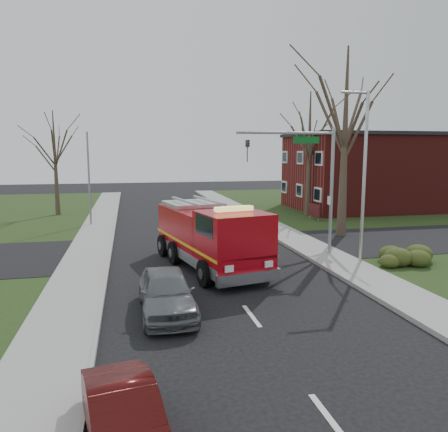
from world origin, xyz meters
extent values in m
plane|color=black|center=(0.00, 0.00, 0.00)|extent=(120.00, 120.00, 0.00)
cube|color=gray|center=(6.20, 0.00, 0.07)|extent=(2.40, 80.00, 0.15)
cube|color=gray|center=(-6.20, 0.00, 0.07)|extent=(2.40, 80.00, 0.15)
cube|color=maroon|center=(19.00, 18.00, 3.50)|extent=(15.00, 10.00, 7.00)
cube|color=black|center=(19.00, 18.00, 7.10)|extent=(15.40, 10.40, 0.30)
cube|color=silver|center=(11.45, 18.00, 2.00)|extent=(0.12, 1.40, 1.20)
cube|color=#481013|center=(10.50, 12.50, 0.90)|extent=(0.12, 2.00, 1.00)
cylinder|color=gray|center=(10.50, 11.70, 0.45)|extent=(0.08, 0.08, 0.90)
cylinder|color=gray|center=(10.50, 13.30, 0.45)|extent=(0.08, 0.08, 0.90)
ellipsoid|color=#314017|center=(9.00, -1.00, 0.58)|extent=(2.80, 2.00, 0.90)
cone|color=#3D2E24|center=(9.50, 6.00, 6.00)|extent=(0.64, 0.64, 12.00)
cone|color=#3D2E24|center=(11.00, 15.00, 5.25)|extent=(0.56, 0.56, 10.50)
cone|color=#3D2E24|center=(-10.00, 20.00, 4.50)|extent=(0.44, 0.44, 9.00)
cylinder|color=gray|center=(6.50, 1.50, 3.40)|extent=(0.18, 0.18, 6.80)
cylinder|color=gray|center=(3.90, 1.50, 6.50)|extent=(5.20, 0.14, 0.14)
cube|color=#0C591E|center=(5.00, 1.50, 6.15)|extent=(1.40, 0.06, 0.35)
imported|color=black|center=(1.90, 1.50, 6.15)|extent=(0.22, 0.18, 1.10)
cylinder|color=#B7BABF|center=(7.20, -0.50, 4.20)|extent=(0.16, 0.16, 8.40)
cylinder|color=#B7BABF|center=(6.50, -0.50, 8.30)|extent=(1.40, 0.12, 0.12)
cylinder|color=gray|center=(-6.80, 14.00, 3.50)|extent=(0.14, 0.14, 7.00)
cube|color=#9C0710|center=(-0.51, 1.84, 1.62)|extent=(3.80, 5.89, 2.20)
cube|color=#9C0710|center=(0.33, -2.05, 1.78)|extent=(3.23, 3.23, 2.51)
cube|color=#B7BABF|center=(-0.24, 0.61, 0.73)|extent=(4.40, 8.55, 0.47)
cube|color=#E5B20C|center=(-0.24, 0.61, 1.31)|extent=(4.40, 8.55, 0.13)
cube|color=black|center=(0.57, -3.17, 2.56)|extent=(2.39, 0.61, 0.89)
cube|color=#E5D866|center=(0.33, -2.05, 3.19)|extent=(1.71, 0.71, 0.19)
cylinder|color=black|center=(-0.98, -2.43, 0.58)|extent=(0.60, 1.20, 1.15)
cylinder|color=black|center=(1.68, -1.86, 0.58)|extent=(0.60, 1.20, 1.15)
cylinder|color=black|center=(-2.23, 3.39, 0.58)|extent=(0.60, 1.20, 1.15)
cylinder|color=black|center=(0.42, 3.97, 0.58)|extent=(0.60, 1.20, 1.15)
imported|color=slate|center=(-2.80, -5.11, 0.77)|extent=(1.87, 4.54, 1.54)
imported|color=#400B0A|center=(-4.19, -12.00, 0.61)|extent=(1.92, 3.88, 1.22)
camera|label=1|loc=(-3.98, -19.70, 5.58)|focal=35.00mm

